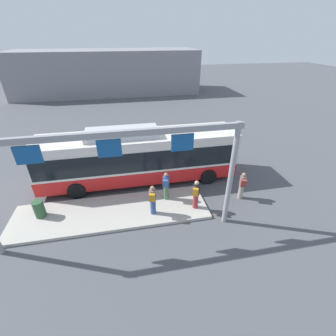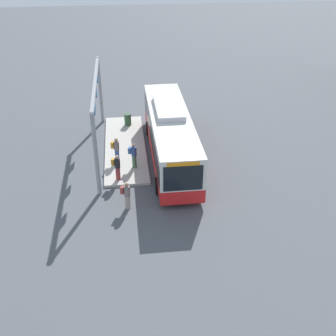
# 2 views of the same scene
# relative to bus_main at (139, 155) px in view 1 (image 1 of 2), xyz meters

# --- Properties ---
(ground_plane) EXTENTS (120.00, 120.00, 0.00)m
(ground_plane) POSITION_rel_bus_main_xyz_m (0.01, -0.00, -1.81)
(ground_plane) COLOR #4C4F54
(platform_curb) EXTENTS (10.00, 2.80, 0.16)m
(platform_curb) POSITION_rel_bus_main_xyz_m (-1.77, -2.97, -1.73)
(platform_curb) COLOR #B2ADA3
(platform_curb) RESTS_ON ground
(bus_main) EXTENTS (11.87, 2.73, 3.46)m
(bus_main) POSITION_rel_bus_main_xyz_m (0.00, 0.00, 0.00)
(bus_main) COLOR red
(bus_main) RESTS_ON ground
(person_boarding) EXTENTS (0.46, 0.59, 1.67)m
(person_boarding) POSITION_rel_bus_main_xyz_m (5.41, -3.04, -0.92)
(person_boarding) COLOR gray
(person_boarding) RESTS_ON ground
(person_waiting_near) EXTENTS (0.51, 0.60, 1.67)m
(person_waiting_near) POSITION_rel_bus_main_xyz_m (2.58, -3.53, -0.76)
(person_waiting_near) COLOR maroon
(person_waiting_near) RESTS_ON platform_curb
(person_waiting_mid) EXTENTS (0.46, 0.59, 1.67)m
(person_waiting_mid) POSITION_rel_bus_main_xyz_m (1.21, -2.48, -0.76)
(person_waiting_mid) COLOR #476B4C
(person_waiting_mid) RESTS_ON platform_curb
(person_waiting_far) EXTENTS (0.43, 0.58, 1.67)m
(person_waiting_far) POSITION_rel_bus_main_xyz_m (0.33, -3.56, -0.76)
(person_waiting_far) COLOR #334C8C
(person_waiting_far) RESTS_ON platform_curb
(platform_sign_gantry) EXTENTS (10.61, 0.24, 5.20)m
(platform_sign_gantry) POSITION_rel_bus_main_xyz_m (-1.33, -4.61, 2.01)
(platform_sign_gantry) COLOR gray
(platform_sign_gantry) RESTS_ON ground
(station_building) EXTENTS (26.82, 8.00, 6.14)m
(station_building) POSITION_rel_bus_main_xyz_m (-2.34, 26.28, 1.26)
(station_building) COLOR gray
(station_building) RESTS_ON ground
(trash_bin) EXTENTS (0.52, 0.52, 0.90)m
(trash_bin) POSITION_rel_bus_main_xyz_m (-5.28, -2.65, -1.20)
(trash_bin) COLOR #2D5133
(trash_bin) RESTS_ON platform_curb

